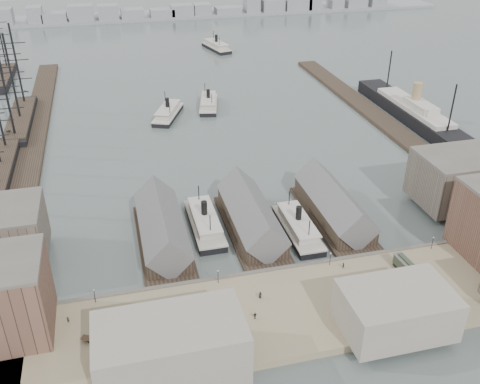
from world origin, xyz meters
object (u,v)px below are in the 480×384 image
object	(u,v)px
horse_cart_left	(95,335)
horse_cart_center	(215,316)
ocean_steamer	(414,113)
horse_cart_right	(391,300)
tram	(407,269)
ferry_docked_west	(205,222)

from	to	relation	value
horse_cart_left	horse_cart_center	size ratio (longest dim) A/B	0.95
ocean_steamer	horse_cart_right	size ratio (longest dim) A/B	18.40
tram	horse_cart_right	distance (m)	12.93
tram	horse_cart_center	xyz separation A→B (m)	(-51.00, -4.12, -1.00)
horse_cart_left	horse_cart_center	xyz separation A→B (m)	(26.89, -0.69, 0.01)
horse_cart_center	ferry_docked_west	bearing A→B (deg)	7.04
ferry_docked_west	horse_cart_left	distance (m)	51.59
ocean_steamer	tram	bearing A→B (deg)	-120.84
horse_cart_left	horse_cart_center	world-z (taller)	horse_cart_center
tram	horse_cart_center	bearing A→B (deg)	-179.90
ferry_docked_west	horse_cart_right	distance (m)	58.47
ocean_steamer	horse_cart_center	size ratio (longest dim) A/B	17.31
tram	horse_cart_right	size ratio (longest dim) A/B	2.16
ferry_docked_west	ocean_steamer	distance (m)	122.29
ferry_docked_west	tram	distance (m)	58.63
ferry_docked_west	tram	xyz separation A→B (m)	(45.61, -36.82, 1.51)
tram	horse_cart_right	world-z (taller)	tram
ocean_steamer	horse_cart_center	distance (m)	151.40
tram	ocean_steamer	bearing A→B (deg)	54.65
ocean_steamer	horse_cart_left	size ratio (longest dim) A/B	18.26
ocean_steamer	ferry_docked_west	bearing A→B (deg)	-149.17
ocean_steamer	tram	size ratio (longest dim) A/B	8.53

